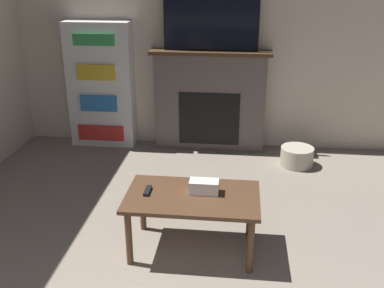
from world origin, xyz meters
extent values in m
cube|color=beige|center=(0.00, 4.80, 1.35)|extent=(5.55, 0.06, 2.70)
cube|color=#605651|center=(0.02, 4.66, 0.57)|extent=(1.29, 0.22, 1.13)
cube|color=black|center=(0.02, 4.54, 0.39)|extent=(0.71, 0.01, 0.62)
cube|color=#4C331E|center=(0.02, 4.64, 1.15)|extent=(1.39, 0.28, 0.04)
cube|color=black|center=(0.02, 4.64, 1.48)|extent=(1.06, 0.03, 0.62)
cube|color=black|center=(0.02, 4.62, 1.48)|extent=(1.02, 0.01, 0.58)
cube|color=brown|center=(0.05, 2.52, 0.46)|extent=(1.00, 0.60, 0.03)
cylinder|color=brown|center=(-0.39, 2.28, 0.22)|extent=(0.05, 0.05, 0.44)
cylinder|color=brown|center=(0.49, 2.28, 0.22)|extent=(0.05, 0.05, 0.44)
cylinder|color=brown|center=(-0.39, 2.76, 0.22)|extent=(0.05, 0.05, 0.44)
cylinder|color=brown|center=(0.49, 2.76, 0.22)|extent=(0.05, 0.05, 0.44)
cube|color=white|center=(0.13, 2.57, 0.52)|extent=(0.22, 0.12, 0.10)
cube|color=black|center=(-0.30, 2.53, 0.48)|extent=(0.04, 0.15, 0.02)
cube|color=white|center=(-1.28, 4.64, 0.74)|extent=(0.77, 0.26, 1.48)
cube|color=red|center=(-1.28, 4.49, 0.19)|extent=(0.56, 0.03, 0.18)
cube|color=#2D70B7|center=(-1.28, 4.49, 0.56)|extent=(0.44, 0.03, 0.19)
cube|color=gold|center=(-1.28, 4.49, 0.93)|extent=(0.45, 0.03, 0.18)
cube|color=green|center=(-1.28, 4.49, 1.30)|extent=(0.48, 0.03, 0.13)
cylinder|color=#BCB29E|center=(1.02, 4.21, 0.11)|extent=(0.36, 0.36, 0.21)
camera|label=1|loc=(0.37, -0.43, 2.08)|focal=42.00mm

